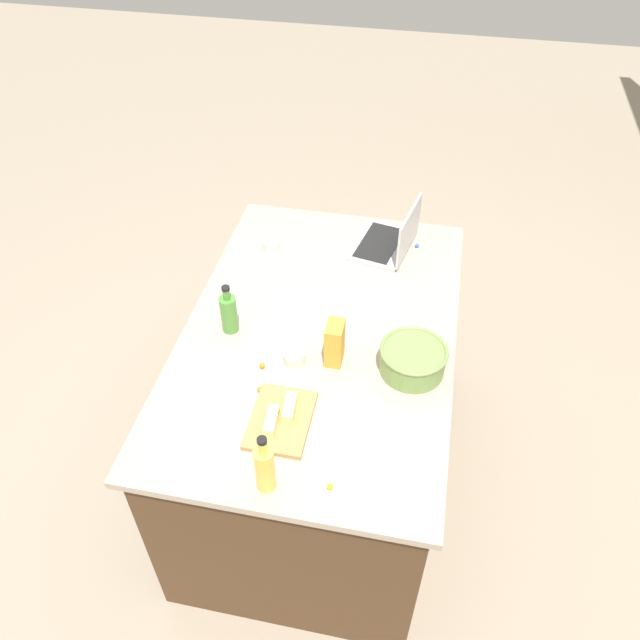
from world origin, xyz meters
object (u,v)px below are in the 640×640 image
(bottle_olive, at_px, (229,313))
(butter_stick_left, at_px, (271,421))
(ramekin_small, at_px, (295,357))
(mixing_bowl_large, at_px, (413,359))
(butter_stick_right, at_px, (290,408))
(candy_bag, at_px, (335,343))
(ramekin_medium, at_px, (271,245))
(laptop, at_px, (390,240))
(cutting_board, at_px, (281,420))
(bottle_oil, at_px, (265,467))

(bottle_olive, xyz_separation_m, butter_stick_left, (0.42, 0.27, -0.05))
(bottle_olive, xyz_separation_m, ramekin_small, (0.11, 0.27, -0.06))
(mixing_bowl_large, bearing_deg, butter_stick_left, -50.65)
(bottle_olive, bearing_deg, mixing_bowl_large, 83.99)
(butter_stick_right, height_order, candy_bag, candy_bag)
(bottle_olive, relative_size, ramekin_medium, 2.86)
(ramekin_small, xyz_separation_m, ramekin_medium, (-0.63, -0.25, -0.00))
(bottle_olive, bearing_deg, laptop, 139.58)
(butter_stick_right, bearing_deg, butter_stick_left, -34.71)
(bottle_olive, height_order, ramekin_medium, bottle_olive)
(ramekin_small, bearing_deg, cutting_board, 3.64)
(bottle_olive, height_order, cutting_board, bottle_olive)
(butter_stick_right, bearing_deg, cutting_board, -33.02)
(butter_stick_right, bearing_deg, candy_bag, 160.23)
(mixing_bowl_large, relative_size, bottle_oil, 1.04)
(cutting_board, bearing_deg, bottle_oil, 3.66)
(bottle_oil, bearing_deg, candy_bag, 169.06)
(bottle_olive, height_order, ramekin_small, bottle_olive)
(laptop, bearing_deg, mixing_bowl_large, 13.04)
(laptop, distance_m, mixing_bowl_large, 0.71)
(mixing_bowl_large, bearing_deg, cutting_board, -51.69)
(laptop, relative_size, butter_stick_right, 3.16)
(butter_stick_right, bearing_deg, mixing_bowl_large, 126.69)
(butter_stick_left, height_order, candy_bag, candy_bag)
(butter_stick_right, bearing_deg, bottle_olive, -138.29)
(ramekin_small, bearing_deg, bottle_olive, -112.42)
(mixing_bowl_large, xyz_separation_m, candy_bag, (0.01, -0.28, 0.03))
(laptop, relative_size, bottle_olive, 1.67)
(butter_stick_left, relative_size, ramekin_small, 1.34)
(candy_bag, bearing_deg, butter_stick_right, -19.77)
(bottle_olive, relative_size, ramekin_small, 2.53)
(laptop, height_order, candy_bag, laptop)
(bottle_oil, height_order, candy_bag, bottle_oil)
(bottle_olive, xyz_separation_m, cutting_board, (0.39, 0.29, -0.07))
(ramekin_medium, bearing_deg, butter_stick_right, 18.45)
(butter_stick_left, bearing_deg, bottle_oil, 10.29)
(candy_bag, bearing_deg, bottle_olive, -100.77)
(butter_stick_left, bearing_deg, ramekin_small, 179.04)
(butter_stick_left, bearing_deg, cutting_board, 143.45)
(ramekin_medium, relative_size, candy_bag, 0.43)
(bottle_oil, bearing_deg, ramekin_small, -176.35)
(butter_stick_left, bearing_deg, bottle_olive, -147.20)
(bottle_olive, bearing_deg, ramekin_small, 67.58)
(butter_stick_left, distance_m, candy_bag, 0.37)
(cutting_board, xyz_separation_m, butter_stick_right, (-0.03, 0.02, 0.03))
(laptop, xyz_separation_m, candy_bag, (0.70, -0.12, 0.04))
(mixing_bowl_large, height_order, ramekin_small, mixing_bowl_large)
(mixing_bowl_large, distance_m, ramekin_medium, 0.89)
(laptop, xyz_separation_m, ramekin_medium, (0.10, -0.51, -0.03))
(cutting_board, relative_size, butter_stick_left, 2.46)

